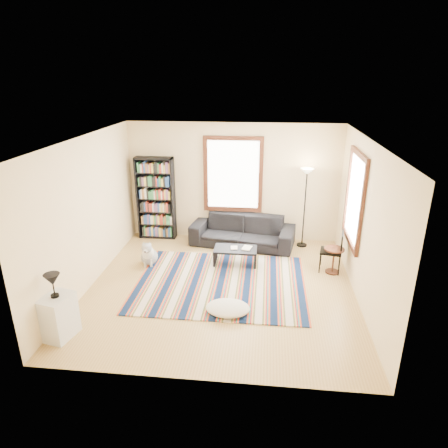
# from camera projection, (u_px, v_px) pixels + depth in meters

# --- Properties ---
(floor) EXTENTS (5.00, 5.00, 0.10)m
(floor) POSITION_uv_depth(u_px,v_px,m) (221.00, 289.00, 7.67)
(floor) COLOR tan
(floor) RESTS_ON ground
(ceiling) EXTENTS (5.00, 5.00, 0.10)m
(ceiling) POSITION_uv_depth(u_px,v_px,m) (221.00, 136.00, 6.64)
(ceiling) COLOR white
(ceiling) RESTS_ON floor
(wall_back) EXTENTS (5.00, 0.10, 2.80)m
(wall_back) POSITION_uv_depth(u_px,v_px,m) (233.00, 182.00, 9.52)
(wall_back) COLOR beige
(wall_back) RESTS_ON floor
(wall_front) EXTENTS (5.00, 0.10, 2.80)m
(wall_front) POSITION_uv_depth(u_px,v_px,m) (196.00, 290.00, 4.78)
(wall_front) COLOR beige
(wall_front) RESTS_ON floor
(wall_left) EXTENTS (0.10, 5.00, 2.80)m
(wall_left) POSITION_uv_depth(u_px,v_px,m) (85.00, 213.00, 7.41)
(wall_left) COLOR beige
(wall_left) RESTS_ON floor
(wall_right) EXTENTS (0.10, 5.00, 2.80)m
(wall_right) POSITION_uv_depth(u_px,v_px,m) (367.00, 224.00, 6.89)
(wall_right) COLOR beige
(wall_right) RESTS_ON floor
(window_back) EXTENTS (1.20, 0.06, 1.60)m
(window_back) POSITION_uv_depth(u_px,v_px,m) (233.00, 175.00, 9.37)
(window_back) COLOR white
(window_back) RESTS_ON wall_back
(window_right) EXTENTS (0.06, 1.20, 1.60)m
(window_right) POSITION_uv_depth(u_px,v_px,m) (355.00, 199.00, 7.57)
(window_right) COLOR white
(window_right) RESTS_ON wall_right
(rug) EXTENTS (3.25, 2.60, 0.02)m
(rug) POSITION_uv_depth(u_px,v_px,m) (221.00, 283.00, 7.77)
(rug) COLOR #0B1B3B
(rug) RESTS_ON floor
(sofa) EXTENTS (2.52, 1.32, 0.70)m
(sofa) POSITION_uv_depth(u_px,v_px,m) (242.00, 231.00, 9.40)
(sofa) COLOR black
(sofa) RESTS_ON floor
(bookshelf) EXTENTS (0.90, 0.30, 2.00)m
(bookshelf) POSITION_uv_depth(u_px,v_px,m) (156.00, 198.00, 9.64)
(bookshelf) COLOR black
(bookshelf) RESTS_ON floor
(coffee_table) EXTENTS (1.01, 0.74, 0.36)m
(coffee_table) POSITION_uv_depth(u_px,v_px,m) (235.00, 256.00, 8.51)
(coffee_table) COLOR black
(coffee_table) RESTS_ON floor
(book_a) EXTENTS (0.20, 0.16, 0.02)m
(book_a) POSITION_uv_depth(u_px,v_px,m) (231.00, 248.00, 8.45)
(book_a) COLOR beige
(book_a) RESTS_ON coffee_table
(book_b) EXTENTS (0.24, 0.29, 0.02)m
(book_b) POSITION_uv_depth(u_px,v_px,m) (243.00, 247.00, 8.47)
(book_b) COLOR beige
(book_b) RESTS_ON coffee_table
(floor_cushion) EXTENTS (0.88, 0.75, 0.19)m
(floor_cushion) POSITION_uv_depth(u_px,v_px,m) (228.00, 308.00, 6.79)
(floor_cushion) COLOR white
(floor_cushion) RESTS_ON floor
(floor_lamp) EXTENTS (0.39, 0.39, 1.86)m
(floor_lamp) POSITION_uv_depth(u_px,v_px,m) (304.00, 208.00, 9.15)
(floor_lamp) COLOR black
(floor_lamp) RESTS_ON floor
(side_table) EXTENTS (0.50, 0.50, 0.54)m
(side_table) POSITION_uv_depth(u_px,v_px,m) (333.00, 261.00, 8.10)
(side_table) COLOR #4A2112
(side_table) RESTS_ON floor
(folding_chair) EXTENTS (0.49, 0.47, 0.86)m
(folding_chair) POSITION_uv_depth(u_px,v_px,m) (331.00, 251.00, 8.14)
(folding_chair) COLOR black
(folding_chair) RESTS_ON floor
(white_cabinet) EXTENTS (0.48, 0.57, 0.70)m
(white_cabinet) POSITION_uv_depth(u_px,v_px,m) (59.00, 317.00, 6.10)
(white_cabinet) COLOR silver
(white_cabinet) RESTS_ON floor
(table_lamp) EXTENTS (0.30, 0.30, 0.38)m
(table_lamp) POSITION_uv_depth(u_px,v_px,m) (53.00, 286.00, 5.91)
(table_lamp) COLOR black
(table_lamp) RESTS_ON white_cabinet
(dog) EXTENTS (0.43, 0.58, 0.55)m
(dog) POSITION_uv_depth(u_px,v_px,m) (149.00, 252.00, 8.47)
(dog) COLOR #B3B3B3
(dog) RESTS_ON floor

